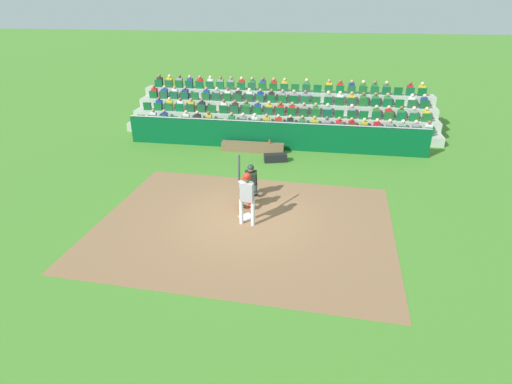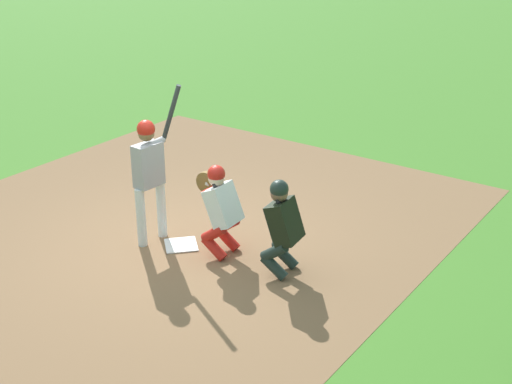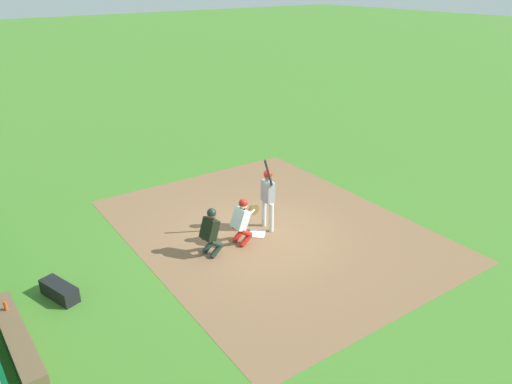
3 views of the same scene
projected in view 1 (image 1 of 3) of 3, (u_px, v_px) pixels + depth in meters
ground_plane at (247, 217)px, 13.64m from camera, size 160.00×160.00×0.00m
infield_dirt_patch at (244, 225)px, 13.19m from camera, size 9.60×7.63×0.01m
home_plate_marker at (247, 217)px, 13.63m from camera, size 0.62×0.62×0.02m
batter_at_plate at (247, 193)px, 12.76m from camera, size 0.60×0.52×2.25m
catcher_crouching at (246, 190)px, 13.87m from camera, size 0.47×0.72×1.30m
home_plate_umpire at (251, 179)px, 14.74m from camera, size 0.49×0.49×1.31m
dugout_wall at (273, 136)px, 19.53m from camera, size 14.26×0.24×1.35m
dugout_bench at (253, 147)px, 19.36m from camera, size 2.95×0.40×0.44m
water_bottle_on_bench at (269, 142)px, 19.09m from camera, size 0.07×0.07×0.21m
equipment_duffel_bag at (275, 158)px, 18.18m from camera, size 1.06×0.63×0.36m
bleacher_stand at (282, 114)px, 22.94m from camera, size 16.39×3.84×2.51m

